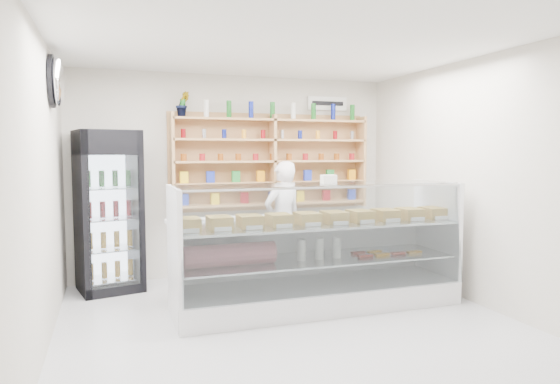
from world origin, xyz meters
name	(u,v)px	position (x,y,z in m)	size (l,w,h in m)	color
room	(299,188)	(0.00, 0.00, 1.40)	(5.00, 5.00, 5.00)	#BCBCC1
display_counter	(317,273)	(0.48, 0.68, 0.38)	(3.19, 0.95, 1.39)	white
shop_worker	(283,221)	(0.50, 1.91, 0.80)	(0.59, 0.39, 1.61)	white
drinks_cooler	(108,211)	(-1.72, 2.13, 1.00)	(0.85, 0.84, 2.00)	black
wall_shelving	(273,162)	(0.50, 2.34, 1.59)	(2.84, 0.28, 1.33)	tan
potted_plant	(183,104)	(-0.75, 2.34, 2.36)	(0.18, 0.15, 0.34)	#1E6626
security_mirror	(57,81)	(-2.17, 1.20, 2.45)	(0.15, 0.50, 0.50)	silver
wall_sign	(327,104)	(1.40, 2.47, 2.45)	(0.62, 0.03, 0.20)	white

